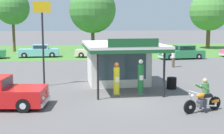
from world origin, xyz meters
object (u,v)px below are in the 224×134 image
at_px(parked_car_back_row_centre_left, 95,52).
at_px(bystander_chatting_near_pumps, 173,57).
at_px(spare_tire_stack, 172,83).
at_px(bystander_leaning_by_kiosk, 119,60).
at_px(parked_car_back_row_centre_right, 39,51).
at_px(roadside_pole_sign, 43,30).
at_px(motorcycle_with_rider, 204,98).
at_px(gas_pump_nearside, 117,81).
at_px(parked_car_back_row_right, 182,53).
at_px(gas_pump_offside, 141,79).

relative_size(parked_car_back_row_centre_left, bystander_chatting_near_pumps, 3.05).
height_order(bystander_chatting_near_pumps, spare_tire_stack, bystander_chatting_near_pumps).
xyz_separation_m(parked_car_back_row_centre_left, bystander_leaning_by_kiosk, (1.04, -10.12, 0.16)).
xyz_separation_m(parked_car_back_row_centre_right, roadside_pole_sign, (1.61, -17.60, 2.97)).
bearing_deg(bystander_leaning_by_kiosk, parked_car_back_row_centre_left, 95.85).
relative_size(parked_car_back_row_centre_left, bystander_leaning_by_kiosk, 3.34).
bearing_deg(motorcycle_with_rider, spare_tire_stack, 86.55).
relative_size(motorcycle_with_rider, bystander_chatting_near_pumps, 1.20).
bearing_deg(gas_pump_nearside, parked_car_back_row_right, 57.20).
bearing_deg(gas_pump_offside, parked_car_back_row_centre_left, 91.45).
bearing_deg(gas_pump_nearside, parked_car_back_row_centre_right, 105.48).
bearing_deg(roadside_pole_sign, parked_car_back_row_centre_right, 95.21).
bearing_deg(spare_tire_stack, bystander_chatting_near_pumps, 68.88).
bearing_deg(parked_car_back_row_centre_left, gas_pump_offside, -88.55).
bearing_deg(parked_car_back_row_right, parked_car_back_row_centre_left, 160.81).
bearing_deg(roadside_pole_sign, gas_pump_offside, -31.16).
relative_size(gas_pump_nearside, bystander_leaning_by_kiosk, 1.20).
bearing_deg(spare_tire_stack, motorcycle_with_rider, -93.45).
bearing_deg(bystander_leaning_by_kiosk, motorcycle_with_rider, -83.59).
relative_size(gas_pump_nearside, parked_car_back_row_centre_left, 0.36).
distance_m(gas_pump_nearside, roadside_pole_sign, 6.08).
height_order(bystander_chatting_near_pumps, roadside_pole_sign, roadside_pole_sign).
relative_size(gas_pump_nearside, bystander_chatting_near_pumps, 1.10).
bearing_deg(spare_tire_stack, parked_car_back_row_centre_left, 98.72).
height_order(gas_pump_offside, parked_car_back_row_centre_right, gas_pump_offside).
xyz_separation_m(gas_pump_offside, spare_tire_stack, (2.34, 1.26, -0.58)).
bearing_deg(bystander_leaning_by_kiosk, parked_car_back_row_right, 37.90).
bearing_deg(gas_pump_nearside, bystander_chatting_near_pumps, 54.82).
bearing_deg(roadside_pole_sign, bystander_leaning_by_kiosk, 45.74).
xyz_separation_m(roadside_pole_sign, spare_tire_stack, (7.95, -2.13, -3.31)).
distance_m(gas_pump_nearside, parked_car_back_row_right, 19.55).
relative_size(gas_pump_offside, motorcycle_with_rider, 0.98).
xyz_separation_m(motorcycle_with_rider, bystander_chatting_near_pumps, (3.75, 13.92, 0.29)).
height_order(gas_pump_nearside, gas_pump_offside, gas_pump_offside).
relative_size(parked_car_back_row_centre_right, bystander_leaning_by_kiosk, 3.13).
bearing_deg(motorcycle_with_rider, gas_pump_nearside, 132.73).
xyz_separation_m(parked_car_back_row_centre_right, parked_car_back_row_centre_left, (6.71, -1.19, -0.01)).
distance_m(gas_pump_offside, parked_car_back_row_right, 18.83).
distance_m(motorcycle_with_rider, parked_car_back_row_centre_right, 26.39).
distance_m(motorcycle_with_rider, parked_car_back_row_centre_left, 23.66).
xyz_separation_m(bystander_chatting_near_pumps, roadside_pole_sign, (-11.40, -6.81, 2.73)).
xyz_separation_m(gas_pump_offside, bystander_chatting_near_pumps, (5.79, 10.20, -0.00)).
xyz_separation_m(parked_car_back_row_centre_left, roadside_pole_sign, (-5.10, -16.42, 2.99)).
height_order(parked_car_back_row_centre_left, spare_tire_stack, parked_car_back_row_centre_left).
height_order(parked_car_back_row_centre_right, roadside_pole_sign, roadside_pole_sign).
relative_size(bystander_chatting_near_pumps, spare_tire_stack, 2.42).
relative_size(motorcycle_with_rider, parked_car_back_row_centre_right, 0.42).
relative_size(parked_car_back_row_right, bystander_chatting_near_pumps, 3.04).
bearing_deg(parked_car_back_row_right, motorcycle_with_rider, -109.54).
xyz_separation_m(gas_pump_nearside, bystander_chatting_near_pumps, (7.19, 10.20, 0.07)).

